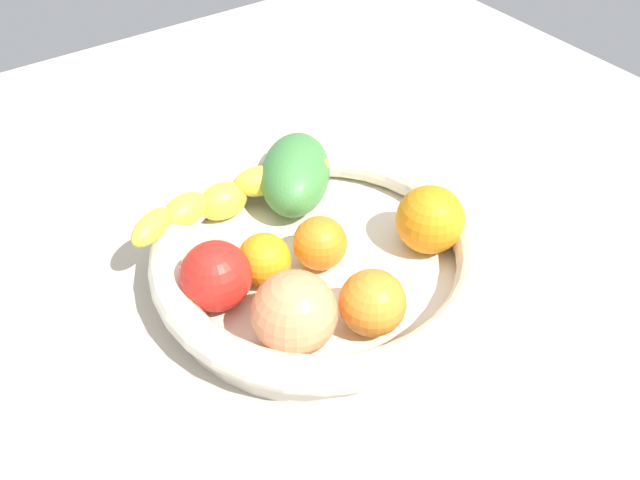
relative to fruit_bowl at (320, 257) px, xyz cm
name	(u,v)px	position (x,y,z in cm)	size (l,w,h in cm)	color
kitchen_counter	(320,287)	(0.00, 0.00, -4.14)	(120.00, 120.00, 3.00)	#B3A999
fruit_bowl	(320,257)	(0.00, 0.00, 0.00)	(32.20, 32.20, 5.11)	silver
banana_draped_left	(226,197)	(-10.74, -4.10, 2.22)	(6.72, 22.88, 5.47)	yellow
orange_front	(264,260)	(-1.16, -5.44, 1.72)	(5.02, 5.02, 5.02)	orange
orange_mid_left	(318,244)	(-0.01, -0.26, 1.81)	(5.18, 5.18, 5.18)	orange
orange_mid_right	(430,220)	(3.95, 10.14, 2.55)	(6.68, 6.68, 6.68)	orange
orange_rear	(372,303)	(9.01, -0.83, 2.14)	(5.86, 5.86, 5.86)	orange
tomato_red	(216,276)	(-1.17, -10.35, 2.42)	(6.41, 6.41, 6.41)	red
peach_blush	(294,313)	(6.72, -7.25, 2.85)	(7.27, 7.27, 7.27)	#F2915C
mango_green	(295,174)	(-9.68, 3.60, 2.46)	(11.97, 7.18, 6.50)	#438840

